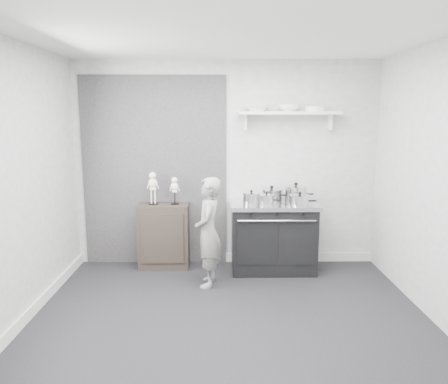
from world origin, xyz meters
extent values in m
plane|color=black|center=(0.00, 0.00, 0.00)|extent=(4.00, 4.00, 0.00)
cube|color=#9E9E9C|center=(0.00, 1.80, 1.35)|extent=(4.00, 0.02, 2.70)
cube|color=#9E9E9C|center=(0.00, -1.80, 1.35)|extent=(4.00, 0.02, 2.70)
cube|color=#9E9E9C|center=(-2.00, 0.00, 1.35)|extent=(0.02, 3.60, 2.70)
cube|color=#9E9E9C|center=(2.00, 0.00, 1.35)|extent=(0.02, 3.60, 2.70)
cube|color=silver|center=(0.00, 0.00, 2.70)|extent=(4.00, 3.60, 0.02)
cube|color=black|center=(-0.95, 1.79, 1.25)|extent=(1.90, 0.02, 2.50)
cube|color=silver|center=(1.00, 1.78, 0.06)|extent=(2.00, 0.03, 0.12)
cube|color=silver|center=(-1.98, 0.00, 0.06)|extent=(0.03, 3.60, 0.12)
cube|color=white|center=(0.80, 1.67, 2.02)|extent=(1.30, 0.26, 0.04)
cube|color=white|center=(0.25, 1.74, 1.90)|extent=(0.03, 0.12, 0.20)
cube|color=white|center=(1.35, 1.74, 1.90)|extent=(0.03, 0.12, 0.20)
cube|color=black|center=(0.60, 1.48, 0.42)|extent=(1.05, 0.63, 0.84)
cube|color=silver|center=(0.60, 1.48, 0.87)|extent=(1.12, 0.67, 0.05)
cube|color=black|center=(0.35, 1.16, 0.44)|extent=(0.44, 0.02, 0.55)
cube|color=black|center=(0.85, 1.16, 0.44)|extent=(0.44, 0.02, 0.55)
cylinder|color=silver|center=(0.60, 1.13, 0.74)|extent=(0.95, 0.02, 0.02)
cylinder|color=black|center=(0.28, 1.15, 0.82)|extent=(0.04, 0.03, 0.04)
cylinder|color=black|center=(0.60, 1.15, 0.82)|extent=(0.04, 0.03, 0.04)
cylinder|color=black|center=(0.92, 1.15, 0.82)|extent=(0.04, 0.03, 0.04)
cube|color=black|center=(-0.82, 1.61, 0.42)|extent=(0.65, 0.38, 0.85)
imported|color=gray|center=(-0.22, 0.96, 0.65)|extent=(0.34, 0.49, 1.29)
cylinder|color=silver|center=(0.31, 1.36, 0.96)|extent=(0.20, 0.20, 0.13)
cylinder|color=silver|center=(0.31, 1.36, 1.03)|extent=(0.21, 0.21, 0.02)
sphere|color=black|center=(0.31, 1.36, 1.06)|extent=(0.04, 0.04, 0.04)
cylinder|color=black|center=(0.45, 1.36, 0.96)|extent=(0.10, 0.02, 0.02)
cylinder|color=silver|center=(0.59, 1.62, 0.96)|extent=(0.27, 0.27, 0.13)
cylinder|color=silver|center=(0.59, 1.62, 1.04)|extent=(0.28, 0.28, 0.02)
sphere|color=black|center=(0.59, 1.62, 1.07)|extent=(0.05, 0.05, 0.05)
cylinder|color=black|center=(0.76, 1.62, 0.96)|extent=(0.10, 0.02, 0.02)
cylinder|color=silver|center=(0.89, 1.55, 0.99)|extent=(0.28, 0.28, 0.18)
cylinder|color=silver|center=(0.89, 1.55, 1.09)|extent=(0.28, 0.28, 0.02)
sphere|color=black|center=(0.89, 1.55, 1.12)|extent=(0.05, 0.05, 0.05)
cylinder|color=black|center=(1.07, 1.55, 0.99)|extent=(0.10, 0.02, 0.02)
cylinder|color=silver|center=(0.90, 1.27, 0.95)|extent=(0.23, 0.23, 0.12)
cylinder|color=silver|center=(0.90, 1.27, 1.02)|extent=(0.24, 0.24, 0.02)
sphere|color=black|center=(0.90, 1.27, 1.05)|extent=(0.04, 0.04, 0.04)
cylinder|color=black|center=(1.05, 1.27, 0.95)|extent=(0.10, 0.02, 0.02)
cylinder|color=silver|center=(0.49, 1.33, 0.95)|extent=(0.19, 0.19, 0.11)
cylinder|color=silver|center=(0.49, 1.33, 1.01)|extent=(0.20, 0.20, 0.02)
sphere|color=black|center=(0.49, 1.33, 1.04)|extent=(0.04, 0.04, 0.04)
cylinder|color=black|center=(0.63, 1.33, 0.95)|extent=(0.10, 0.02, 0.02)
imported|color=white|center=(0.39, 1.67, 2.08)|extent=(0.31, 0.31, 0.08)
imported|color=white|center=(0.80, 1.67, 2.08)|extent=(0.26, 0.26, 0.08)
cylinder|color=white|center=(1.13, 1.67, 2.07)|extent=(0.26, 0.26, 0.06)
camera|label=1|loc=(-0.10, -3.97, 2.01)|focal=35.00mm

